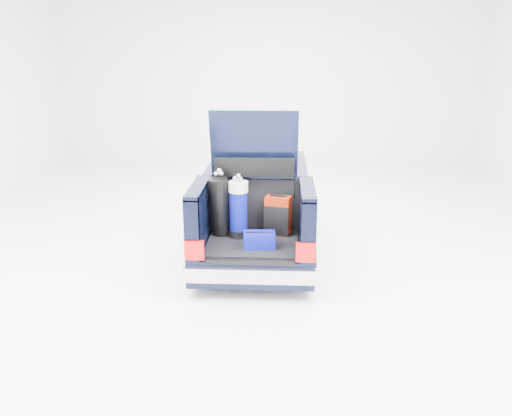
# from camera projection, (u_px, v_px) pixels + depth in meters

# --- Properties ---
(ground) EXTENTS (14.00, 14.00, 0.00)m
(ground) POSITION_uv_depth(u_px,v_px,m) (257.00, 245.00, 9.43)
(ground) COLOR white
(ground) RESTS_ON ground
(car) EXTENTS (1.87, 4.65, 2.47)m
(car) POSITION_uv_depth(u_px,v_px,m) (258.00, 206.00, 9.34)
(car) COLOR black
(car) RESTS_ON ground
(red_suitcase) EXTENTS (0.42, 0.33, 0.61)m
(red_suitcase) POSITION_uv_depth(u_px,v_px,m) (278.00, 216.00, 8.10)
(red_suitcase) COLOR maroon
(red_suitcase) RESTS_ON car
(black_golf_bag) EXTENTS (0.34, 0.45, 1.02)m
(black_golf_bag) POSITION_uv_depth(u_px,v_px,m) (220.00, 206.00, 7.98)
(black_golf_bag) COLOR black
(black_golf_bag) RESTS_ON car
(blue_golf_bag) EXTENTS (0.36, 0.36, 0.95)m
(blue_golf_bag) POSITION_uv_depth(u_px,v_px,m) (238.00, 209.00, 7.95)
(blue_golf_bag) COLOR black
(blue_golf_bag) RESTS_ON car
(blue_duffel) EXTENTS (0.46, 0.32, 0.23)m
(blue_duffel) POSITION_uv_depth(u_px,v_px,m) (259.00, 240.00, 7.62)
(blue_duffel) COLOR #04086D
(blue_duffel) RESTS_ON car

